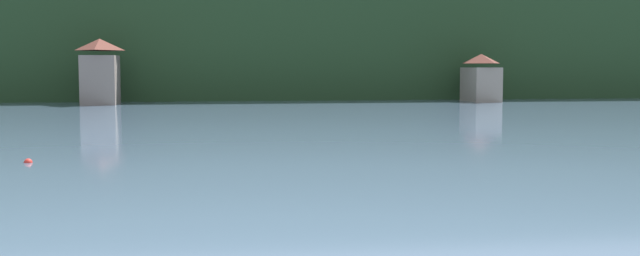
% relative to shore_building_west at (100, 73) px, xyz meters
% --- Properties ---
extents(wooded_hillside, '(352.00, 55.85, 44.12)m').
position_rel_shore_building_west_xyz_m(wooded_hillside, '(13.11, 37.34, 4.57)').
color(wooded_hillside, '#264223').
rests_on(wooded_hillside, ground_plane).
extents(shore_building_west, '(3.94, 5.78, 7.34)m').
position_rel_shore_building_west_xyz_m(shore_building_west, '(0.00, 0.00, 0.00)').
color(shore_building_west, gray).
rests_on(shore_building_west, ground_plane).
extents(shore_building_westcentral, '(3.43, 6.04, 5.75)m').
position_rel_shore_building_west_xyz_m(shore_building_westcentral, '(44.72, 0.13, -0.77)').
color(shore_building_westcentral, gray).
rests_on(shore_building_westcentral, ground_plane).
extents(mooring_buoy_far, '(0.37, 0.37, 0.37)m').
position_rel_shore_building_west_xyz_m(mooring_buoy_far, '(3.99, -51.92, -3.56)').
color(mooring_buoy_far, red).
rests_on(mooring_buoy_far, ground_plane).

